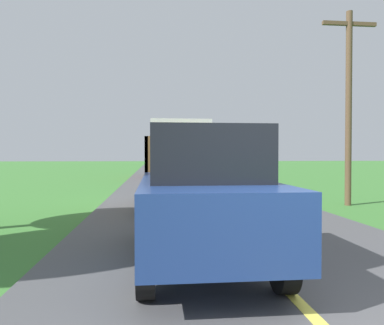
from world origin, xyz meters
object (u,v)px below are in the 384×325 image
Objects in this scene: utility_pole_roadside at (349,101)px; banana_truck_far at (167,157)px; following_car at (202,195)px; banana_truck_near at (182,160)px.

banana_truck_far is at bearing 107.67° from utility_pole_roadside.
utility_pole_roadside is 1.53× the size of following_car.
banana_truck_far is at bearing 89.17° from following_car.
banana_truck_near is 1.42× the size of following_car.
utility_pole_roadside reaches higher than following_car.
banana_truck_far is 0.92× the size of utility_pole_roadside.
banana_truck_near is 0.92× the size of utility_pole_roadside.
utility_pole_roadside is at bearing -9.72° from banana_truck_near.
banana_truck_near is at bearing 170.28° from utility_pole_roadside.
utility_pole_roadside reaches higher than banana_truck_near.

